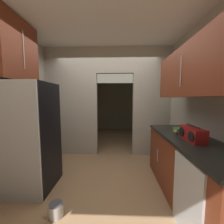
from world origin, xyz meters
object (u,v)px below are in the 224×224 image
object	(u,v)px
refrigerator	(28,136)
book_stack	(178,131)
dishwasher	(186,200)
paint_can	(56,210)
boombox	(192,134)

from	to	relation	value
refrigerator	book_stack	distance (m)	2.42
dishwasher	book_stack	world-z (taller)	book_stack
book_stack	paint_can	size ratio (longest dim) A/B	0.89
book_stack	dishwasher	bearing A→B (deg)	-107.18
boombox	paint_can	xyz separation A→B (m)	(-1.76, -0.25, -0.92)
boombox	refrigerator	bearing A→B (deg)	172.79
dishwasher	book_stack	bearing A→B (deg)	72.82
dishwasher	paint_can	bearing A→B (deg)	171.70
dishwasher	boombox	distance (m)	0.80
book_stack	boombox	bearing A→B (deg)	-85.64
book_stack	paint_can	world-z (taller)	book_stack
refrigerator	paint_can	distance (m)	1.17
book_stack	paint_can	xyz separation A→B (m)	(-1.74, -0.61, -0.88)
book_stack	paint_can	distance (m)	2.04
refrigerator	dishwasher	xyz separation A→B (m)	(2.16, -0.77, -0.43)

